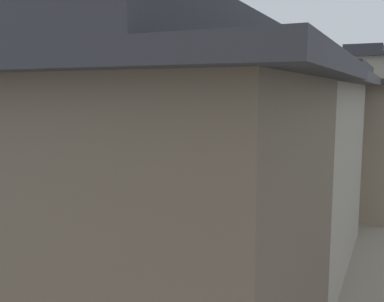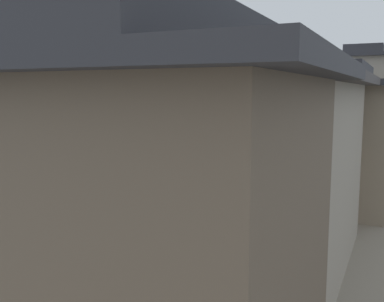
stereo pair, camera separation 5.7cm
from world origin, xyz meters
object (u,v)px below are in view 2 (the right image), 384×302
object	(u,v)px
boat_moored_far	(197,143)
house_waterfront_end	(363,99)
boat_moored_second	(294,156)
mooring_post_dock_mid	(232,201)
mooring_post_dock_near	(110,281)
house_waterfront_tall	(327,136)
house_waterfront_far	(348,118)
house_waterfront_narrow	(338,124)
house_waterfront_nearest	(154,222)
boat_moored_nearest	(277,137)
boat_moored_third	(228,202)
house_waterfront_second	(269,161)

from	to	relation	value
boat_moored_far	house_waterfront_end	xyz separation A→B (m)	(16.85, -2.54, 4.99)
boat_moored_second	mooring_post_dock_mid	bearing A→B (deg)	-84.70
mooring_post_dock_near	mooring_post_dock_mid	size ratio (longest dim) A/B	0.95
house_waterfront_tall	house_waterfront_far	xyz separation A→B (m)	(-0.62, 14.58, 0.02)
mooring_post_dock_near	house_waterfront_narrow	bearing A→B (deg)	81.86
house_waterfront_nearest	house_waterfront_end	size ratio (longest dim) A/B	0.70
house_waterfront_tall	house_waterfront_far	bearing A→B (deg)	92.43
boat_moored_far	house_waterfront_end	size ratio (longest dim) A/B	0.53
house_waterfront_nearest	mooring_post_dock_mid	distance (m)	12.15
boat_moored_far	house_waterfront_far	bearing A→B (deg)	-27.79
boat_moored_far	mooring_post_dock_near	xyz separation A→B (m)	(13.70, -35.08, 1.06)
house_waterfront_far	house_waterfront_end	xyz separation A→B (m)	(0.48, 6.08, 1.30)
mooring_post_dock_mid	house_waterfront_tall	bearing A→B (deg)	43.96
boat_moored_nearest	mooring_post_dock_near	distance (m)	45.75
house_waterfront_nearest	house_waterfront_narrow	xyz separation A→B (m)	(-0.11, 22.37, -0.02)
house_waterfront_far	mooring_post_dock_mid	bearing A→B (deg)	-98.56
boat_moored_far	house_waterfront_narrow	world-z (taller)	house_waterfront_narrow
boat_moored_third	house_waterfront_tall	xyz separation A→B (m)	(4.91, -0.59, 3.71)
boat_moored_third	house_waterfront_end	xyz separation A→B (m)	(4.77, 20.08, 5.03)
boat_moored_third	house_waterfront_tall	distance (m)	6.18
boat_moored_far	mooring_post_dock_near	distance (m)	37.68
house_waterfront_second	mooring_post_dock_near	xyz separation A→B (m)	(-2.86, -3.89, -2.61)
boat_moored_second	house_waterfront_narrow	world-z (taller)	house_waterfront_narrow
house_waterfront_nearest	house_waterfront_far	distance (m)	29.26
mooring_post_dock_mid	house_waterfront_second	bearing A→B (deg)	-59.29
boat_moored_nearest	house_waterfront_second	distance (m)	42.66
boat_moored_nearest	house_waterfront_nearest	xyz separation A→B (m)	(10.34, -47.93, 3.61)
boat_moored_third	mooring_post_dock_near	world-z (taller)	mooring_post_dock_near
house_waterfront_far	mooring_post_dock_mid	distance (m)	18.14
boat_moored_second	boat_moored_far	world-z (taller)	boat_moored_second
house_waterfront_second	house_waterfront_end	distance (m)	28.68
house_waterfront_nearest	house_waterfront_narrow	world-z (taller)	same
house_waterfront_nearest	house_waterfront_narrow	bearing A→B (deg)	90.28
house_waterfront_end	mooring_post_dock_mid	bearing A→B (deg)	-97.53
mooring_post_dock_mid	boat_moored_second	bearing A→B (deg)	95.30
house_waterfront_nearest	house_waterfront_second	size ratio (longest dim) A/B	0.75
house_waterfront_second	boat_moored_third	bearing A→B (deg)	117.58
boat_moored_far	house_waterfront_nearest	distance (m)	41.53
boat_moored_second	house_waterfront_end	distance (m)	7.65
house_waterfront_second	mooring_post_dock_mid	size ratio (longest dim) A/B	10.25
boat_moored_second	house_waterfront_tall	bearing A→B (deg)	-73.65
house_waterfront_second	house_waterfront_far	distance (m)	22.57
boat_moored_second	boat_moored_third	size ratio (longest dim) A/B	0.67
house_waterfront_nearest	boat_moored_second	bearing A→B (deg)	98.49
house_waterfront_second	house_waterfront_narrow	world-z (taller)	same
boat_moored_third	mooring_post_dock_near	xyz separation A→B (m)	(1.62, -12.47, 1.09)
house_waterfront_narrow	house_waterfront_end	distance (m)	13.04
house_waterfront_tall	house_waterfront_end	size ratio (longest dim) A/B	0.79
boat_moored_second	house_waterfront_tall	xyz separation A→B (m)	(5.24, -17.86, 3.65)
boat_moored_far	mooring_post_dock_near	bearing A→B (deg)	-68.68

